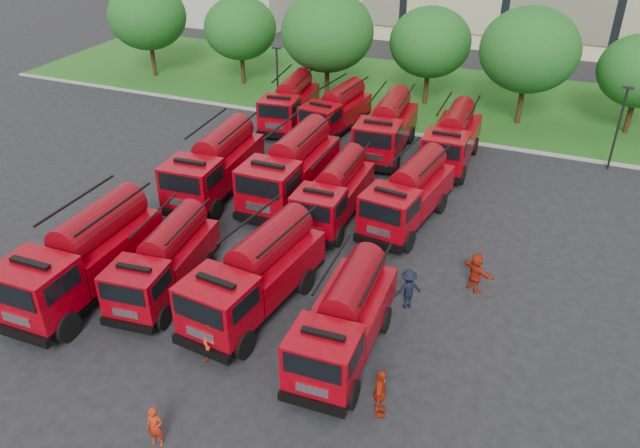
{
  "coord_description": "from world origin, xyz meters",
  "views": [
    {
      "loc": [
        8.95,
        -20.91,
        16.33
      ],
      "look_at": [
        -0.4,
        1.72,
        1.8
      ],
      "focal_mm": 35.0,
      "sensor_mm": 36.0,
      "label": 1
    }
  ],
  "objects_px": {
    "fire_truck_1": "(165,261)",
    "fire_truck_5": "(291,167)",
    "fire_truck_6": "(334,192)",
    "firefighter_3": "(406,306)",
    "fire_truck_10": "(387,127)",
    "fire_truck_3": "(344,319)",
    "fire_truck_4": "(215,164)",
    "fire_truck_7": "(409,194)",
    "fire_truck_2": "(256,274)",
    "firefighter_1": "(216,363)",
    "fire_truck_11": "(453,138)",
    "fire_truck_9": "(336,110)",
    "firefighter_0": "(158,443)",
    "firefighter_5": "(473,289)",
    "firefighter_2": "(379,414)",
    "fire_truck_0": "(84,256)",
    "firefighter_4": "(149,262)",
    "fire_truck_8": "(290,103)"
  },
  "relations": [
    {
      "from": "fire_truck_6",
      "to": "fire_truck_3",
      "type": "bearing_deg",
      "value": -67.8
    },
    {
      "from": "fire_truck_10",
      "to": "firefighter_3",
      "type": "distance_m",
      "value": 15.82
    },
    {
      "from": "fire_truck_1",
      "to": "firefighter_4",
      "type": "bearing_deg",
      "value": 139.6
    },
    {
      "from": "fire_truck_1",
      "to": "fire_truck_7",
      "type": "xyz_separation_m",
      "value": [
        8.01,
        9.61,
        0.13
      ]
    },
    {
      "from": "fire_truck_3",
      "to": "fire_truck_6",
      "type": "bearing_deg",
      "value": 111.24
    },
    {
      "from": "fire_truck_4",
      "to": "fire_truck_7",
      "type": "relative_size",
      "value": 1.07
    },
    {
      "from": "fire_truck_6",
      "to": "firefighter_3",
      "type": "xyz_separation_m",
      "value": [
        5.5,
        -5.72,
        -1.54
      ]
    },
    {
      "from": "fire_truck_3",
      "to": "fire_truck_7",
      "type": "bearing_deg",
      "value": 90.26
    },
    {
      "from": "fire_truck_7",
      "to": "fire_truck_11",
      "type": "distance_m",
      "value": 7.98
    },
    {
      "from": "fire_truck_4",
      "to": "fire_truck_9",
      "type": "relative_size",
      "value": 1.15
    },
    {
      "from": "fire_truck_7",
      "to": "fire_truck_3",
      "type": "bearing_deg",
      "value": -79.9
    },
    {
      "from": "fire_truck_1",
      "to": "fire_truck_3",
      "type": "bearing_deg",
      "value": -11.52
    },
    {
      "from": "fire_truck_4",
      "to": "fire_truck_8",
      "type": "height_order",
      "value": "fire_truck_4"
    },
    {
      "from": "fire_truck_6",
      "to": "fire_truck_11",
      "type": "bearing_deg",
      "value": 64.4
    },
    {
      "from": "fire_truck_8",
      "to": "fire_truck_10",
      "type": "xyz_separation_m",
      "value": [
        7.59,
        -2.04,
        0.12
      ]
    },
    {
      "from": "fire_truck_6",
      "to": "fire_truck_9",
      "type": "relative_size",
      "value": 0.98
    },
    {
      "from": "fire_truck_4",
      "to": "firefighter_1",
      "type": "relative_size",
      "value": 3.97
    },
    {
      "from": "fire_truck_9",
      "to": "fire_truck_10",
      "type": "distance_m",
      "value": 4.63
    },
    {
      "from": "fire_truck_4",
      "to": "fire_truck_2",
      "type": "bearing_deg",
      "value": -54.28
    },
    {
      "from": "fire_truck_3",
      "to": "firefighter_3",
      "type": "relative_size",
      "value": 3.82
    },
    {
      "from": "firefighter_1",
      "to": "fire_truck_11",
      "type": "bearing_deg",
      "value": 66.12
    },
    {
      "from": "fire_truck_1",
      "to": "firefighter_1",
      "type": "bearing_deg",
      "value": -42.81
    },
    {
      "from": "firefighter_4",
      "to": "fire_truck_0",
      "type": "bearing_deg",
      "value": 125.36
    },
    {
      "from": "fire_truck_1",
      "to": "fire_truck_2",
      "type": "xyz_separation_m",
      "value": [
        4.18,
        0.34,
        0.21
      ]
    },
    {
      "from": "fire_truck_1",
      "to": "fire_truck_4",
      "type": "height_order",
      "value": "fire_truck_4"
    },
    {
      "from": "fire_truck_6",
      "to": "fire_truck_9",
      "type": "xyz_separation_m",
      "value": [
        -4.16,
        11.04,
        -0.01
      ]
    },
    {
      "from": "firefighter_1",
      "to": "firefighter_2",
      "type": "bearing_deg",
      "value": -12.66
    },
    {
      "from": "fire_truck_1",
      "to": "firefighter_3",
      "type": "distance_m",
      "value": 10.42
    },
    {
      "from": "firefighter_0",
      "to": "fire_truck_3",
      "type": "bearing_deg",
      "value": 48.95
    },
    {
      "from": "fire_truck_6",
      "to": "fire_truck_8",
      "type": "height_order",
      "value": "fire_truck_8"
    },
    {
      "from": "fire_truck_4",
      "to": "fire_truck_8",
      "type": "relative_size",
      "value": 1.09
    },
    {
      "from": "fire_truck_2",
      "to": "fire_truck_10",
      "type": "height_order",
      "value": "fire_truck_10"
    },
    {
      "from": "firefighter_0",
      "to": "firefighter_2",
      "type": "height_order",
      "value": "firefighter_2"
    },
    {
      "from": "fire_truck_1",
      "to": "fire_truck_7",
      "type": "distance_m",
      "value": 12.51
    },
    {
      "from": "fire_truck_2",
      "to": "fire_truck_7",
      "type": "xyz_separation_m",
      "value": [
        3.83,
        9.27,
        -0.08
      ]
    },
    {
      "from": "fire_truck_5",
      "to": "fire_truck_9",
      "type": "bearing_deg",
      "value": 96.73
    },
    {
      "from": "fire_truck_5",
      "to": "firefighter_3",
      "type": "bearing_deg",
      "value": -39.32
    },
    {
      "from": "firefighter_3",
      "to": "firefighter_2",
      "type": "bearing_deg",
      "value": 57.83
    },
    {
      "from": "fire_truck_0",
      "to": "firefighter_0",
      "type": "relative_size",
      "value": 5.2
    },
    {
      "from": "fire_truck_9",
      "to": "firefighter_4",
      "type": "bearing_deg",
      "value": -90.93
    },
    {
      "from": "fire_truck_2",
      "to": "firefighter_5",
      "type": "relative_size",
      "value": 4.21
    },
    {
      "from": "fire_truck_0",
      "to": "firefighter_5",
      "type": "relative_size",
      "value": 4.36
    },
    {
      "from": "fire_truck_11",
      "to": "firefighter_1",
      "type": "bearing_deg",
      "value": -102.68
    },
    {
      "from": "fire_truck_10",
      "to": "fire_truck_5",
      "type": "bearing_deg",
      "value": -115.09
    },
    {
      "from": "firefighter_5",
      "to": "fire_truck_0",
      "type": "bearing_deg",
      "value": 57.36
    },
    {
      "from": "fire_truck_7",
      "to": "firefighter_1",
      "type": "height_order",
      "value": "fire_truck_7"
    },
    {
      "from": "fire_truck_6",
      "to": "firefighter_0",
      "type": "xyz_separation_m",
      "value": [
        0.02,
        -15.64,
        -1.54
      ]
    },
    {
      "from": "fire_truck_8",
      "to": "fire_truck_9",
      "type": "relative_size",
      "value": 1.05
    },
    {
      "from": "fire_truck_1",
      "to": "fire_truck_5",
      "type": "distance_m",
      "value": 9.86
    },
    {
      "from": "fire_truck_1",
      "to": "fire_truck_11",
      "type": "bearing_deg",
      "value": 58.0
    }
  ]
}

